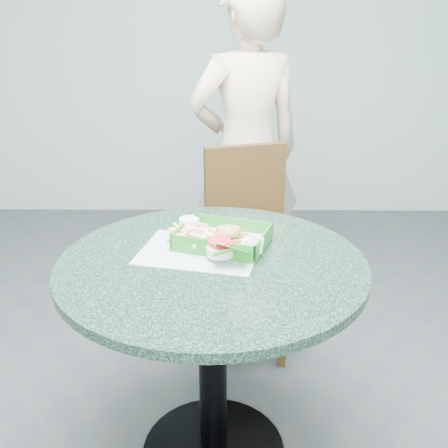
{
  "coord_description": "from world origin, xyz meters",
  "views": [
    {
      "loc": [
        0.05,
        -1.45,
        1.48
      ],
      "look_at": [
        0.04,
        0.1,
        0.85
      ],
      "focal_mm": 42.0,
      "sensor_mm": 36.0,
      "label": 1
    }
  ],
  "objects_px": {
    "diner_person": "(247,139)",
    "food_basket": "(223,246)",
    "crab_sandwich": "(231,240)",
    "sauce_ramekin": "(183,233)",
    "dining_chair": "(245,235)",
    "cafe_table": "(212,313)"
  },
  "relations": [
    {
      "from": "crab_sandwich",
      "to": "sauce_ramekin",
      "type": "bearing_deg",
      "value": 161.3
    },
    {
      "from": "diner_person",
      "to": "food_basket",
      "type": "relative_size",
      "value": 6.35
    },
    {
      "from": "dining_chair",
      "to": "crab_sandwich",
      "type": "xyz_separation_m",
      "value": [
        -0.07,
        -0.66,
        0.27
      ]
    },
    {
      "from": "cafe_table",
      "to": "crab_sandwich",
      "type": "height_order",
      "value": "crab_sandwich"
    },
    {
      "from": "diner_person",
      "to": "sauce_ramekin",
      "type": "relative_size",
      "value": 27.83
    },
    {
      "from": "cafe_table",
      "to": "sauce_ramekin",
      "type": "relative_size",
      "value": 14.85
    },
    {
      "from": "cafe_table",
      "to": "food_basket",
      "type": "bearing_deg",
      "value": 73.66
    },
    {
      "from": "crab_sandwich",
      "to": "sauce_ramekin",
      "type": "height_order",
      "value": "crab_sandwich"
    },
    {
      "from": "food_basket",
      "to": "sauce_ramekin",
      "type": "bearing_deg",
      "value": 167.94
    },
    {
      "from": "diner_person",
      "to": "crab_sandwich",
      "type": "distance_m",
      "value": 1.04
    },
    {
      "from": "cafe_table",
      "to": "food_basket",
      "type": "xyz_separation_m",
      "value": [
        0.03,
        0.11,
        0.19
      ]
    },
    {
      "from": "diner_person",
      "to": "crab_sandwich",
      "type": "xyz_separation_m",
      "value": [
        -0.08,
        -1.03,
        -0.09
      ]
    },
    {
      "from": "cafe_table",
      "to": "sauce_ramekin",
      "type": "bearing_deg",
      "value": 125.76
    },
    {
      "from": "cafe_table",
      "to": "food_basket",
      "type": "relative_size",
      "value": 3.39
    },
    {
      "from": "food_basket",
      "to": "crab_sandwich",
      "type": "height_order",
      "value": "crab_sandwich"
    },
    {
      "from": "food_basket",
      "to": "crab_sandwich",
      "type": "xyz_separation_m",
      "value": [
        0.03,
        -0.03,
        0.03
      ]
    },
    {
      "from": "dining_chair",
      "to": "sauce_ramekin",
      "type": "height_order",
      "value": "dining_chair"
    },
    {
      "from": "food_basket",
      "to": "sauce_ramekin",
      "type": "distance_m",
      "value": 0.14
    },
    {
      "from": "dining_chair",
      "to": "food_basket",
      "type": "bearing_deg",
      "value": -115.25
    },
    {
      "from": "dining_chair",
      "to": "cafe_table",
      "type": "bearing_deg",
      "value": -116.42
    },
    {
      "from": "diner_person",
      "to": "sauce_ramekin",
      "type": "distance_m",
      "value": 1.01
    },
    {
      "from": "dining_chair",
      "to": "crab_sandwich",
      "type": "relative_size",
      "value": 7.91
    }
  ]
}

